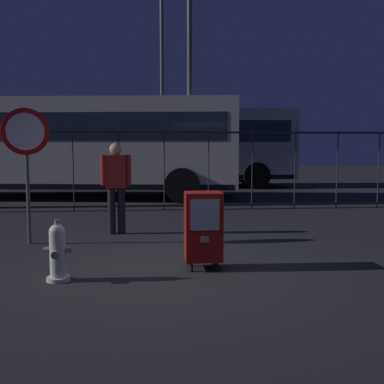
% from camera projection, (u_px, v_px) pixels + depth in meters
% --- Properties ---
extents(ground_plane, '(60.00, 60.00, 0.00)m').
position_uv_depth(ground_plane, '(178.00, 269.00, 6.12)').
color(ground_plane, '#262628').
extents(fire_hydrant, '(0.33, 0.32, 0.75)m').
position_uv_depth(fire_hydrant, '(58.00, 252.00, 5.55)').
color(fire_hydrant, silver).
rests_on(fire_hydrant, ground_plane).
extents(newspaper_box_primary, '(0.48, 0.42, 1.02)m').
position_uv_depth(newspaper_box_primary, '(203.00, 226.00, 6.08)').
color(newspaper_box_primary, black).
rests_on(newspaper_box_primary, ground_plane).
extents(stop_sign, '(0.71, 0.31, 2.23)m').
position_uv_depth(stop_sign, '(26.00, 147.00, 7.50)').
color(stop_sign, '#4C4F54').
rests_on(stop_sign, ground_plane).
extents(pedestrian, '(0.55, 0.22, 1.67)m').
position_uv_depth(pedestrian, '(116.00, 183.00, 8.45)').
color(pedestrian, black).
rests_on(pedestrian, ground_plane).
extents(fence_barrier, '(18.03, 0.04, 2.00)m').
position_uv_depth(fence_barrier, '(164.00, 170.00, 11.63)').
color(fence_barrier, '#2D2D33').
rests_on(fence_barrier, ground_plane).
extents(bus_near, '(10.75, 3.94, 3.00)m').
position_uv_depth(bus_near, '(66.00, 143.00, 14.27)').
color(bus_near, beige).
rests_on(bus_near, ground_plane).
extents(bus_far, '(10.59, 3.10, 3.00)m').
position_uv_depth(bus_far, '(158.00, 143.00, 18.13)').
color(bus_far, beige).
rests_on(bus_far, ground_plane).
extents(street_light_near_left, '(0.32, 0.32, 7.57)m').
position_uv_depth(street_light_near_left, '(190.00, 47.00, 12.93)').
color(street_light_near_left, '#4C4F54').
rests_on(street_light_near_left, ground_plane).
extents(street_light_near_right, '(0.32, 0.32, 8.55)m').
position_uv_depth(street_light_near_right, '(162.00, 57.00, 17.03)').
color(street_light_near_right, '#4C4F54').
rests_on(street_light_near_right, ground_plane).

